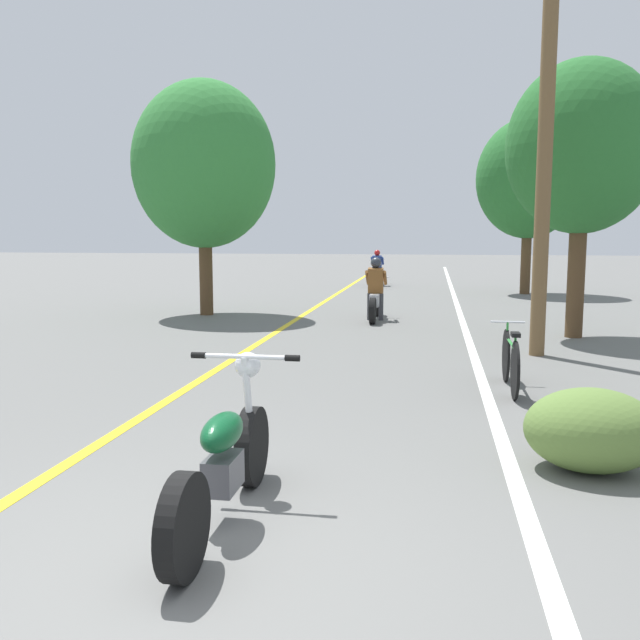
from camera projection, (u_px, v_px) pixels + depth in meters
name	position (u px, v px, depth m)	size (l,w,h in m)	color
ground_plane	(188.00, 574.00, 3.95)	(120.00, 120.00, 0.00)	#60605E
lane_stripe_center	(305.00, 314.00, 16.65)	(0.14, 48.00, 0.01)	yellow
lane_stripe_edge	(461.00, 317.00, 16.03)	(0.14, 48.00, 0.01)	white
utility_pole	(546.00, 133.00, 10.57)	(1.10, 0.24, 6.89)	brown
roadside_tree_right_near	(582.00, 148.00, 12.48)	(2.77, 2.50, 5.15)	#513A23
roadside_tree_right_far	(529.00, 179.00, 21.67)	(3.34, 3.01, 5.64)	#513A23
roadside_tree_left	(204.00, 165.00, 16.03)	(3.42, 3.08, 5.55)	#513A23
roadside_bush	(592.00, 430.00, 5.62)	(1.10, 0.88, 0.70)	#5B7A38
motorcycle_foreground	(226.00, 460.00, 4.62)	(0.83, 2.12, 1.08)	black
motorcycle_rider_lead	(376.00, 296.00, 15.44)	(0.50, 2.06, 1.43)	black
motorcycle_rider_far	(377.00, 272.00, 25.46)	(0.50, 2.07, 1.35)	black
bicycle_parked	(510.00, 361.00, 8.53)	(0.44, 1.72, 0.82)	black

